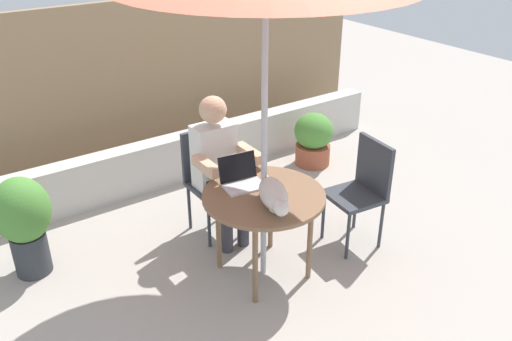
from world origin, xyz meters
TOP-DOWN VIEW (x-y plane):
  - ground_plane at (0.00, 0.00)m, footprint 14.00×14.00m
  - fence_back at (0.00, 2.42)m, footprint 5.89×0.08m
  - planter_wall_low at (0.00, 1.76)m, footprint 5.30×0.20m
  - patio_table at (0.00, 0.00)m, footprint 0.90×0.90m
  - chair_occupied at (0.00, 0.79)m, footprint 0.40×0.40m
  - chair_empty at (0.92, -0.10)m, footprint 0.44×0.44m
  - person_seated at (0.00, 0.63)m, footprint 0.48×0.48m
  - laptop at (-0.05, 0.23)m, footprint 0.33×0.29m
  - cat at (-0.04, -0.18)m, footprint 0.36×0.60m
  - potted_plant_near_fence at (1.54, 1.24)m, footprint 0.41×0.41m
  - potted_plant_by_chair at (-1.47, 1.03)m, footprint 0.43×0.43m

SIDE VIEW (x-z plane):
  - ground_plane at x=0.00m, z-range 0.00..0.00m
  - planter_wall_low at x=0.00m, z-range 0.00..0.48m
  - potted_plant_near_fence at x=1.54m, z-range 0.01..0.59m
  - potted_plant_by_chair at x=-1.47m, z-range 0.07..0.89m
  - chair_occupied at x=0.00m, z-range 0.08..0.99m
  - chair_empty at x=0.92m, z-range 0.08..0.99m
  - patio_table at x=0.00m, z-range 0.28..0.99m
  - person_seated at x=0.00m, z-range 0.08..1.33m
  - laptop at x=-0.05m, z-range 0.66..0.87m
  - cat at x=-0.04m, z-range 0.70..0.87m
  - fence_back at x=0.00m, z-range 0.00..1.72m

